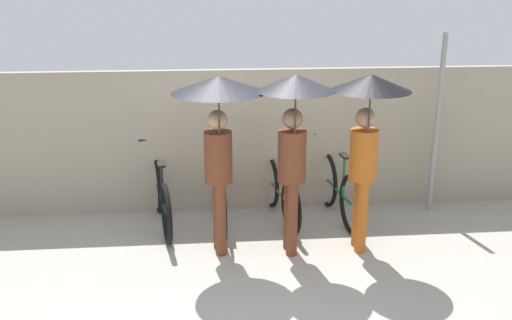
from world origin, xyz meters
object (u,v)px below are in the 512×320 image
(parked_bicycle_0, at_px, (162,197))
(parked_bicycle_2, at_px, (280,193))
(parked_bicycle_3, at_px, (338,190))
(parked_bicycle_1, at_px, (222,195))
(pedestrian_leading, at_px, (219,116))
(pedestrian_trailing, at_px, (367,121))
(pedestrian_center, at_px, (294,122))

(parked_bicycle_0, distance_m, parked_bicycle_2, 1.56)
(parked_bicycle_2, distance_m, parked_bicycle_3, 0.78)
(parked_bicycle_1, distance_m, pedestrian_leading, 1.57)
(parked_bicycle_0, xyz_separation_m, parked_bicycle_2, (1.56, 0.07, -0.01))
(parked_bicycle_1, height_order, pedestrian_trailing, pedestrian_trailing)
(parked_bicycle_2, height_order, parked_bicycle_3, parked_bicycle_3)
(pedestrian_leading, bearing_deg, pedestrian_center, 168.43)
(pedestrian_center, relative_size, pedestrian_trailing, 1.01)
(parked_bicycle_2, xyz_separation_m, parked_bicycle_3, (0.78, -0.04, 0.02))
(parked_bicycle_1, distance_m, parked_bicycle_3, 1.56)
(parked_bicycle_1, xyz_separation_m, parked_bicycle_2, (0.78, 0.05, -0.01))
(parked_bicycle_0, distance_m, pedestrian_trailing, 2.84)
(parked_bicycle_2, bearing_deg, pedestrian_center, 171.27)
(parked_bicycle_3, distance_m, pedestrian_center, 1.74)
(parked_bicycle_2, bearing_deg, parked_bicycle_0, 83.65)
(parked_bicycle_1, xyz_separation_m, parked_bicycle_3, (1.56, 0.02, 0.01))
(parked_bicycle_0, relative_size, parked_bicycle_1, 0.99)
(parked_bicycle_1, xyz_separation_m, pedestrian_center, (0.78, -0.97, 1.21))
(parked_bicycle_2, bearing_deg, pedestrian_leading, 130.57)
(parked_bicycle_0, relative_size, pedestrian_trailing, 0.84)
(pedestrian_leading, distance_m, pedestrian_center, 0.83)
(parked_bicycle_1, bearing_deg, parked_bicycle_0, 90.15)
(pedestrian_center, xyz_separation_m, pedestrian_trailing, (0.82, 0.01, 0.00))
(pedestrian_trailing, bearing_deg, parked_bicycle_1, -29.73)
(pedestrian_leading, height_order, pedestrian_center, pedestrian_center)
(parked_bicycle_0, relative_size, pedestrian_center, 0.83)
(parked_bicycle_0, height_order, parked_bicycle_1, parked_bicycle_1)
(pedestrian_center, distance_m, pedestrian_trailing, 0.82)
(parked_bicycle_0, height_order, pedestrian_center, pedestrian_center)
(parked_bicycle_2, distance_m, pedestrian_trailing, 1.79)
(parked_bicycle_0, bearing_deg, parked_bicycle_3, -99.41)
(pedestrian_trailing, bearing_deg, pedestrian_leading, -0.87)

